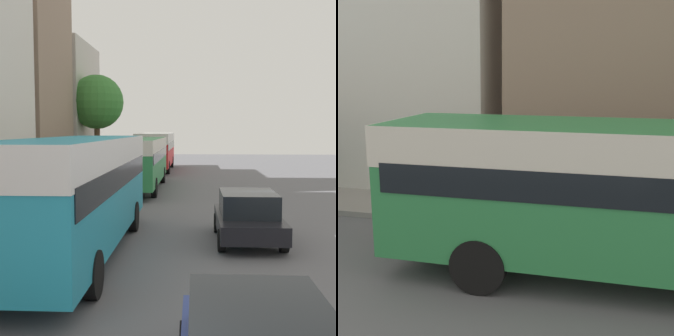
# 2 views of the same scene
# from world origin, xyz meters

# --- Properties ---
(building_far_terrace) EXTENTS (6.24, 6.25, 13.12)m
(building_far_terrace) POSITION_xyz_m (-9.32, 21.60, 6.56)
(building_far_terrace) COLOR gray
(building_far_terrace) RESTS_ON ground_plane
(building_end_row) EXTENTS (5.61, 7.37, 9.42)m
(building_end_row) POSITION_xyz_m (-9.00, 29.23, 4.71)
(building_end_row) COLOR beige
(building_end_row) RESTS_ON ground_plane
(bus_lead) EXTENTS (2.52, 10.27, 3.19)m
(bus_lead) POSITION_xyz_m (-1.92, 8.56, 2.07)
(bus_lead) COLOR teal
(bus_lead) RESTS_ON ground_plane
(bus_following) EXTENTS (2.58, 10.37, 2.91)m
(bus_following) POSITION_xyz_m (-1.91, 22.72, 1.90)
(bus_following) COLOR #2D8447
(bus_following) RESTS_ON ground_plane
(bus_third_in_line) EXTENTS (2.58, 10.03, 3.09)m
(bus_third_in_line) POSITION_xyz_m (-1.92, 34.86, 2.00)
(bus_third_in_line) COLOR red
(bus_third_in_line) RESTS_ON ground_plane
(car_far_curb) EXTENTS (1.94, 3.97, 1.53)m
(car_far_curb) POSITION_xyz_m (2.89, 10.46, 0.79)
(car_far_curb) COLOR black
(car_far_curb) RESTS_ON ground_plane
(pedestrian_near_curb) EXTENTS (0.34, 0.34, 1.76)m
(pedestrian_near_curb) POSITION_xyz_m (-4.47, 32.62, 1.06)
(pedestrian_near_curb) COLOR #232838
(pedestrian_near_curb) RESTS_ON sidewalk
(street_tree) EXTENTS (3.57, 3.57, 6.86)m
(street_tree) POSITION_xyz_m (-5.21, 26.99, 5.19)
(street_tree) COLOR brown
(street_tree) RESTS_ON sidewalk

